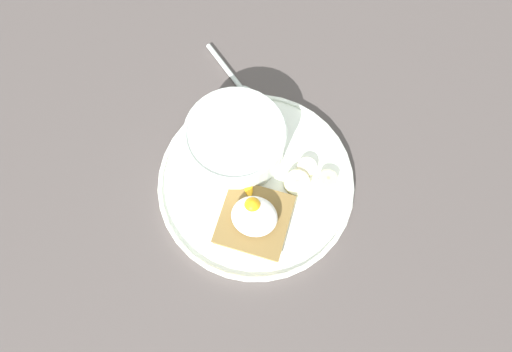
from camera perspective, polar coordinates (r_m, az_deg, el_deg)
ground_plane at (r=58.71cm, az=0.00°, el=-1.31°), size 120.00×120.00×2.00cm
plate at (r=57.01cm, az=0.00°, el=-0.74°), size 28.01×28.01×1.60cm
oatmeal_bowl at (r=56.04cm, az=-2.90°, el=5.18°), size 13.99×13.99×5.75cm
toast_slice at (r=54.29cm, az=-0.23°, el=-6.27°), size 9.26×9.26×1.65cm
poached_egg at (r=52.38cm, az=-0.28°, el=-5.54°), size 6.34×8.27×3.09cm
banana_slice_front at (r=56.23cm, az=5.82°, el=-0.99°), size 5.06×5.10×1.73cm
banana_slice_left at (r=56.88cm, az=10.17°, el=-0.55°), size 3.18×3.36×1.90cm
banana_slice_back at (r=57.35cm, az=7.25°, el=1.27°), size 3.12×3.21×1.36cm
spoon at (r=64.93cm, az=-2.92°, el=13.42°), size 11.08×9.45×0.80cm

